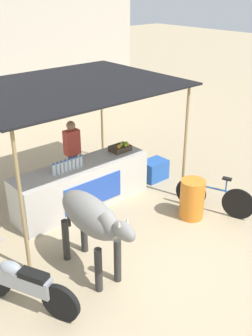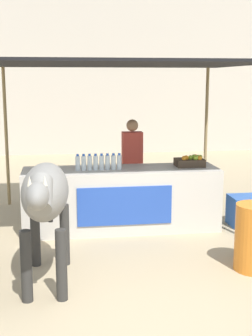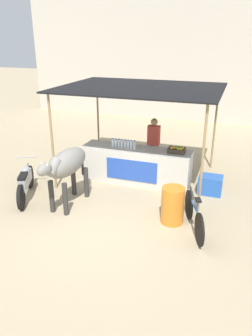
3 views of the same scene
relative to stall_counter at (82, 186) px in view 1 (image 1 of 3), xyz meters
name	(u,v)px [view 1 (image 1 of 3)]	position (x,y,z in m)	size (l,w,h in m)	color
ground_plane	(155,253)	(0.00, -2.20, -0.48)	(60.00, 60.00, 0.00)	tan
stall_counter	(82,186)	(0.00, 0.00, 0.00)	(3.00, 0.82, 0.96)	beige
stall_awning	(68,90)	(0.00, 0.30, 1.98)	(4.20, 3.20, 2.57)	black
water_bottle_row	(68,165)	(-0.35, -0.05, 0.59)	(0.70, 0.07, 0.25)	silver
fruit_crate	(121,147)	(1.10, 0.04, 0.56)	(0.44, 0.32, 0.18)	#3F3326
vendor_behind_counter	(73,155)	(0.29, 0.75, 0.37)	(0.34, 0.22, 1.65)	#383842
cooler_box	(154,170)	(2.04, -0.10, -0.24)	(0.60, 0.44, 0.48)	blue
water_barrel	(192,199)	(1.41, -1.81, -0.07)	(0.50, 0.50, 0.83)	orange
cow	(91,218)	(-1.10, -1.86, 0.55)	(0.59, 1.83, 1.44)	gray
motorcycle_parked	(24,283)	(-2.32, -1.83, -0.05)	(0.90, 1.67, 0.90)	black
bicycle_leaning	(214,197)	(1.90, -2.00, -0.13)	(0.63, 1.57, 0.85)	black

